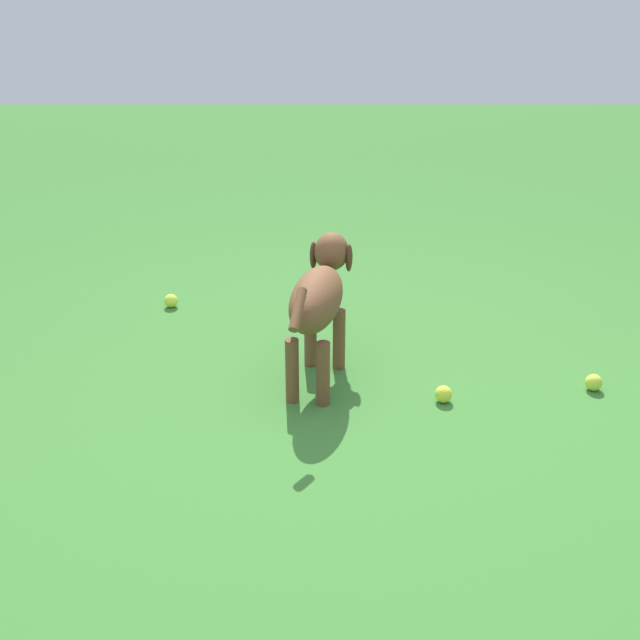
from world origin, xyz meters
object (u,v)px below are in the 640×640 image
Objects in this scene: tennis_ball_0 at (175,301)px; dog at (323,297)px; tennis_ball_1 at (597,383)px; tennis_ball_2 at (447,394)px.

dog is at bearing -45.66° from tennis_ball_0.
tennis_ball_2 is at bearing -171.11° from tennis_ball_1.
tennis_ball_1 is 0.61m from tennis_ball_2.
tennis_ball_1 is at bearing -24.98° from tennis_ball_0.
tennis_ball_1 is at bearing -83.13° from dog.
dog reaches higher than tennis_ball_2.
tennis_ball_2 is (-0.60, -0.09, 0.00)m from tennis_ball_1.
tennis_ball_0 is at bearing 142.07° from tennis_ball_2.
tennis_ball_0 is at bearing 56.56° from dog.
tennis_ball_0 is 1.00× the size of tennis_ball_2.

